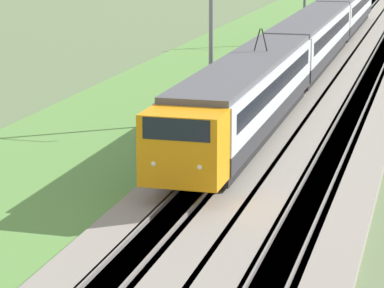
# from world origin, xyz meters

# --- Properties ---
(ballast_main) EXTENTS (240.00, 4.40, 0.30)m
(ballast_main) POSITION_xyz_m (50.00, 0.00, 0.15)
(ballast_main) COLOR gray
(ballast_main) RESTS_ON ground
(ballast_adjacent) EXTENTS (240.00, 4.40, 0.30)m
(ballast_adjacent) POSITION_xyz_m (50.00, -4.21, 0.15)
(ballast_adjacent) COLOR gray
(ballast_adjacent) RESTS_ON ground
(track_main) EXTENTS (240.00, 1.57, 0.45)m
(track_main) POSITION_xyz_m (50.00, 0.00, 0.16)
(track_main) COLOR #4C4238
(track_main) RESTS_ON ground
(track_adjacent) EXTENTS (240.00, 1.57, 0.45)m
(track_adjacent) POSITION_xyz_m (50.00, -4.21, 0.16)
(track_adjacent) COLOR #4C4238
(track_adjacent) RESTS_ON ground
(grass_verge) EXTENTS (240.00, 11.21, 0.12)m
(grass_verge) POSITION_xyz_m (50.00, 6.19, 0.06)
(grass_verge) COLOR #5B8E42
(grass_verge) RESTS_ON ground
(passenger_train) EXTENTS (65.20, 2.94, 4.84)m
(passenger_train) POSITION_xyz_m (56.17, 0.00, 2.25)
(passenger_train) COLOR orange
(passenger_train) RESTS_ON ground
(catenary_mast_mid) EXTENTS (0.22, 2.56, 8.06)m
(catenary_mast_mid) POSITION_xyz_m (38.16, 2.46, 4.17)
(catenary_mast_mid) COLOR slate
(catenary_mast_mid) RESTS_ON ground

